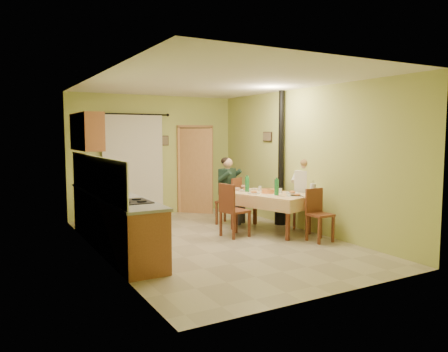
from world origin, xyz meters
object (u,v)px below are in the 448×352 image
chair_near (319,225)px  chair_right (306,214)px  chair_far (229,210)px  man_far (229,183)px  stove_flue (281,176)px  man_right (306,185)px  chair_left (234,221)px  dining_table (270,213)px

chair_near → chair_right: bearing=-117.4°
chair_far → chair_near: (0.65, -2.09, -0.00)m
man_far → stove_flue: (0.94, -0.58, 0.15)m
man_far → man_right: 1.62m
chair_near → chair_left: (-1.14, 1.05, 0.00)m
chair_left → man_right: 1.71m
chair_left → man_right: bearing=76.3°
chair_far → chair_left: 1.14m
chair_near → man_right: man_right is taller
dining_table → chair_near: size_ratio=1.94×
chair_far → stove_flue: 1.31m
chair_near → chair_far: bearing=-73.2°
chair_left → chair_near: bearing=37.9°
man_far → chair_left: bearing=-147.0°
man_far → chair_right: bearing=-78.1°
man_far → stove_flue: stove_flue is taller
chair_right → man_far: size_ratio=0.70×
chair_far → stove_flue: size_ratio=0.35×
dining_table → chair_right: size_ratio=1.87×
chair_far → chair_near: 2.19m
dining_table → man_far: man_far is taller
chair_far → man_right: bearing=-78.5°
dining_table → stove_flue: 1.00m
chair_right → man_right: size_ratio=0.70×
chair_far → chair_left: size_ratio=0.99×
chair_left → stove_flue: stove_flue is taller
dining_table → man_right: man_right is taller
dining_table → stove_flue: (0.60, 0.47, 0.64)m
man_right → chair_far: bearing=11.4°
dining_table → chair_near: bearing=-89.9°
chair_left → man_far: bearing=146.1°
chair_far → chair_right: chair_far is taller
chair_far → dining_table: bearing=-105.1°
man_far → stove_flue: bearing=-64.1°
chair_far → chair_near: chair_far is taller
dining_table → chair_far: chair_far is taller
chair_far → man_far: 0.59m
dining_table → chair_left: bearing=162.4°
chair_near → man_far: size_ratio=0.67×
dining_table → chair_left: 0.81m
stove_flue → dining_table: bearing=-141.9°
chair_far → stove_flue: bearing=-63.8°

